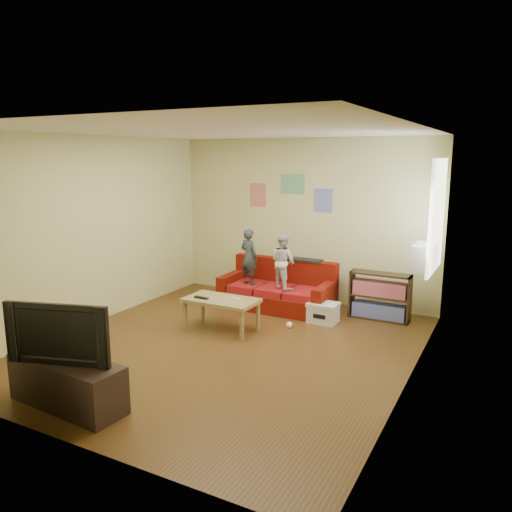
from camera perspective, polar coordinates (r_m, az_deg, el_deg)
The scene contains 17 objects.
room_shell at distance 6.15m, azimuth -3.47°, elevation 1.44°, with size 4.52×5.02×2.72m.
sofa at distance 8.05m, azimuth 2.59°, elevation -4.08°, with size 1.79×0.82×0.79m.
child_a at distance 7.98m, azimuth -0.81°, elevation -0.08°, with size 0.33×0.21×0.90m, color #2E373B.
child_b at distance 7.72m, azimuth 3.11°, elevation -0.63°, with size 0.42×0.33×0.86m, color silver.
coffee_table at distance 7.00m, azimuth -3.99°, elevation -5.40°, with size 1.02×0.56×0.46m.
remote at distance 7.01m, azimuth -6.27°, elevation -4.75°, with size 0.21×0.05×0.02m, color black.
game_controller at distance 6.92m, azimuth -2.37°, elevation -4.89°, with size 0.14×0.04×0.03m, color white.
bookshelf at distance 7.69m, azimuth 13.96°, elevation -4.75°, with size 0.89×0.27×0.71m.
window at distance 6.93m, azimuth 19.97°, elevation 4.33°, with size 0.04×1.08×1.48m, color white.
ac_unit at distance 7.03m, azimuth 18.70°, elevation -0.12°, with size 0.28×0.55×0.35m, color #B7B2A3.
artwork_left at distance 8.66m, azimuth 0.21°, elevation 7.02°, with size 0.30×0.01×0.40m, color #D87266.
artwork_center at distance 8.37m, azimuth 4.20°, elevation 8.21°, with size 0.42×0.01×0.32m, color #72B27F.
artwork_right at distance 8.18m, azimuth 7.72°, elevation 6.31°, with size 0.30×0.01×0.38m, color #727FCC.
file_box at distance 7.43m, azimuth 7.67°, elevation -6.41°, with size 0.43×0.33×0.30m.
tv_stand at distance 5.33m, azimuth -20.77°, elevation -13.43°, with size 1.26×0.42×0.47m, color #30221D.
television at distance 5.14m, azimuth -21.19°, elevation -7.98°, with size 1.04×0.14×0.60m, color black.
tissue at distance 7.18m, azimuth 3.83°, elevation -7.87°, with size 0.09×0.09×0.09m, color white.
Camera 1 is at (3.14, -5.18, 2.41)m, focal length 35.00 mm.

